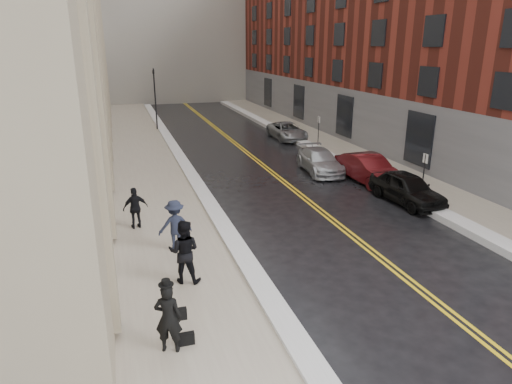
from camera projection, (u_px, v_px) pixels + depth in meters
ground at (358, 314)px, 12.73m from camera, size 160.00×160.00×0.00m
sidewalk_left at (148, 174)px, 25.97m from camera, size 4.00×64.00×0.15m
sidewalk_right at (359, 158)px, 29.76m from camera, size 3.00×64.00×0.15m
lane_stripe_a at (263, 166)px, 27.92m from camera, size 0.12×64.00×0.01m
lane_stripe_b at (266, 166)px, 27.99m from camera, size 0.12×64.00×0.01m
snow_ridge_left at (188, 170)px, 26.60m from camera, size 0.70×60.80×0.26m
snow_ridge_right at (333, 159)px, 29.22m from camera, size 0.85×60.80×0.30m
building_right at (419, 19)px, 35.72m from camera, size 14.00×50.00×18.00m
traffic_signal at (155, 94)px, 38.27m from camera, size 0.18×0.15×5.20m
parking_sign_near at (424, 172)px, 21.79m from camera, size 0.06×0.35×2.23m
parking_sign_far at (319, 129)px, 32.68m from camera, size 0.06×0.35×2.23m
car_black at (407, 188)px, 21.37m from camera, size 1.96×4.37×1.46m
car_maroon at (368, 169)px, 24.53m from camera, size 1.88×4.67×1.51m
car_silver_near at (320, 161)px, 26.58m from camera, size 2.29×4.70×1.32m
car_silver_far at (287, 131)px, 35.67m from camera, size 2.20×4.69×1.30m
pedestrian_main at (168, 318)px, 10.74m from camera, size 0.75×0.61×1.78m
pedestrian_a at (184, 252)px, 13.90m from camera, size 1.19×1.06×2.02m
pedestrian_b at (175, 225)px, 16.15m from camera, size 1.22×0.75×1.84m
pedestrian_c at (135, 208)px, 18.06m from camera, size 1.04×0.58×1.68m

